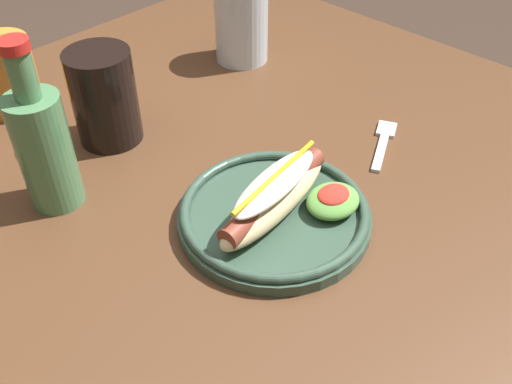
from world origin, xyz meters
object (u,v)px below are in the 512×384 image
water_cup (241,25)px  hot_dog_plate (277,208)px  extra_cup (8,75)px  soda_cup (104,97)px  glass_bottle (43,145)px  fork (383,141)px

water_cup → hot_dog_plate: bearing=-129.4°
water_cup → extra_cup: size_ratio=1.10×
hot_dog_plate → soda_cup: bearing=96.6°
glass_bottle → hot_dog_plate: bearing=-55.0°
water_cup → extra_cup: (-0.35, 0.14, -0.01)m
water_cup → glass_bottle: glass_bottle is taller
fork → water_cup: (0.04, 0.32, 0.06)m
water_cup → glass_bottle: size_ratio=0.57×
hot_dog_plate → glass_bottle: 0.28m
hot_dog_plate → water_cup: size_ratio=1.86×
fork → water_cup: size_ratio=0.94×
extra_cup → glass_bottle: glass_bottle is taller
hot_dog_plate → fork: 0.23m
soda_cup → water_cup: bearing=6.1°
fork → soda_cup: 0.39m
soda_cup → extra_cup: size_ratio=1.17×
fork → hot_dog_plate: bearing=154.2°
water_cup → glass_bottle: (-0.42, -0.10, 0.02)m
extra_cup → hot_dog_plate: bearing=-79.1°
soda_cup → glass_bottle: glass_bottle is taller
soda_cup → water_cup: 0.30m
hot_dog_plate → soda_cup: 0.30m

